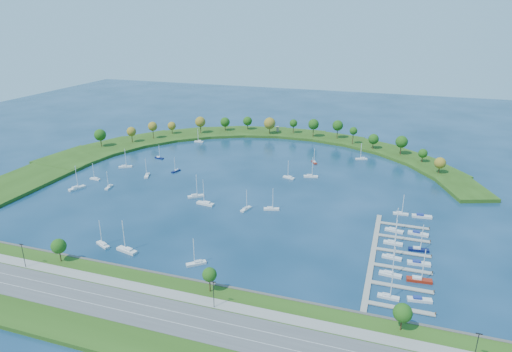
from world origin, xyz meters
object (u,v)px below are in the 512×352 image
(moored_boat_4, at_px, (95,178))
(docked_boat_8, at_px, (394,230))
(docked_boat_1, at_px, (419,299))
(docked_boat_7, at_px, (418,249))
(harbor_tower, at_px, (278,129))
(docked_boat_3, at_px, (419,279))
(docked_boat_6, at_px, (393,242))
(moored_boat_18, at_px, (127,250))
(moored_boat_8, at_px, (176,170))
(moored_boat_0, at_px, (246,208))
(moored_boat_14, at_px, (289,177))
(docked_boat_0, at_px, (388,296))
(moored_boat_2, at_px, (271,208))
(moored_boat_9, at_px, (125,166))
(moored_boat_5, at_px, (196,196))
(docked_boat_9, at_px, (418,233))
(moored_boat_6, at_px, (159,157))
(moored_boat_12, at_px, (205,203))
(dock_system, at_px, (391,258))
(moored_boat_3, at_px, (311,176))
(moored_boat_16, at_px, (103,244))
(docked_boat_11, at_px, (422,216))
(moored_boat_13, at_px, (196,263))
(moored_boat_7, at_px, (109,186))
(docked_boat_2, at_px, (390,274))
(moored_boat_17, at_px, (361,158))
(moored_boat_10, at_px, (199,141))
(moored_boat_15, at_px, (147,175))
(moored_boat_1, at_px, (77,188))
(docked_boat_5, at_px, (419,263))
(docked_boat_4, at_px, (392,257))
(moored_boat_11, at_px, (314,162))

(moored_boat_4, xyz_separation_m, docked_boat_8, (174.30, -13.61, 0.05))
(docked_boat_1, relative_size, docked_boat_7, 0.71)
(harbor_tower, distance_m, docked_boat_3, 221.28)
(moored_boat_4, distance_m, docked_boat_3, 192.18)
(docked_boat_6, bearing_deg, docked_boat_1, -72.76)
(moored_boat_18, bearing_deg, docked_boat_7, -148.41)
(moored_boat_8, bearing_deg, moored_boat_0, 73.22)
(moored_boat_14, distance_m, docked_boat_7, 100.53)
(docked_boat_0, height_order, docked_boat_6, docked_boat_6)
(moored_boat_2, relative_size, moored_boat_9, 0.93)
(moored_boat_5, height_order, docked_boat_9, moored_boat_5)
(moored_boat_5, relative_size, moored_boat_6, 1.33)
(docked_boat_9, bearing_deg, moored_boat_12, -174.38)
(dock_system, bearing_deg, moored_boat_2, 152.76)
(moored_boat_3, bearing_deg, docked_boat_0, -78.03)
(dock_system, height_order, moored_boat_18, moored_boat_18)
(moored_boat_16, height_order, docked_boat_11, moored_boat_16)
(docked_boat_3, bearing_deg, moored_boat_6, 144.61)
(moored_boat_12, relative_size, moored_boat_13, 1.19)
(moored_boat_6, xyz_separation_m, moored_boat_16, (39.57, -116.35, 0.05))
(docked_boat_7, bearing_deg, moored_boat_7, 166.66)
(moored_boat_13, relative_size, docked_boat_2, 0.95)
(moored_boat_0, relative_size, moored_boat_17, 0.94)
(moored_boat_10, distance_m, moored_boat_15, 80.42)
(moored_boat_14, xyz_separation_m, docked_boat_11, (75.94, -32.90, -0.17))
(moored_boat_1, xyz_separation_m, docked_boat_5, (184.87, -23.95, -0.30))
(moored_boat_1, height_order, docked_boat_0, moored_boat_1)
(moored_boat_4, height_order, docked_boat_0, docked_boat_0)
(moored_boat_10, distance_m, moored_boat_13, 180.62)
(harbor_tower, xyz_separation_m, docked_boat_7, (109.61, -168.06, -3.27))
(moored_boat_14, height_order, docked_boat_4, docked_boat_4)
(moored_boat_6, xyz_separation_m, docked_boat_8, (158.74, -62.56, 0.06))
(moored_boat_15, bearing_deg, moored_boat_7, -45.59)
(moored_boat_11, distance_m, moored_boat_16, 154.69)
(moored_boat_10, distance_m, docked_boat_2, 210.69)
(moored_boat_4, relative_size, moored_boat_8, 1.05)
(docked_boat_6, bearing_deg, moored_boat_16, -158.53)
(moored_boat_18, bearing_deg, moored_boat_17, -104.17)
(docked_boat_4, relative_size, docked_boat_7, 0.94)
(harbor_tower, xyz_separation_m, docked_boat_6, (99.11, -165.56, -3.28))
(moored_boat_12, xyz_separation_m, moored_boat_18, (-11.04, -55.35, 0.02))
(moored_boat_0, distance_m, docked_boat_2, 83.05)
(moored_boat_1, xyz_separation_m, moored_boat_18, (68.04, -52.15, 0.01))
(moored_boat_2, xyz_separation_m, moored_boat_8, (-74.20, 36.70, -0.05))
(dock_system, relative_size, docked_boat_11, 8.51)
(moored_boat_4, bearing_deg, docked_boat_11, -171.50)
(docked_boat_6, bearing_deg, moored_boat_6, 157.06)
(moored_boat_14, bearing_deg, moored_boat_10, -15.26)
(moored_boat_16, bearing_deg, moored_boat_2, -109.34)
(moored_boat_13, xyz_separation_m, docked_boat_6, (74.17, 42.27, 0.00))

